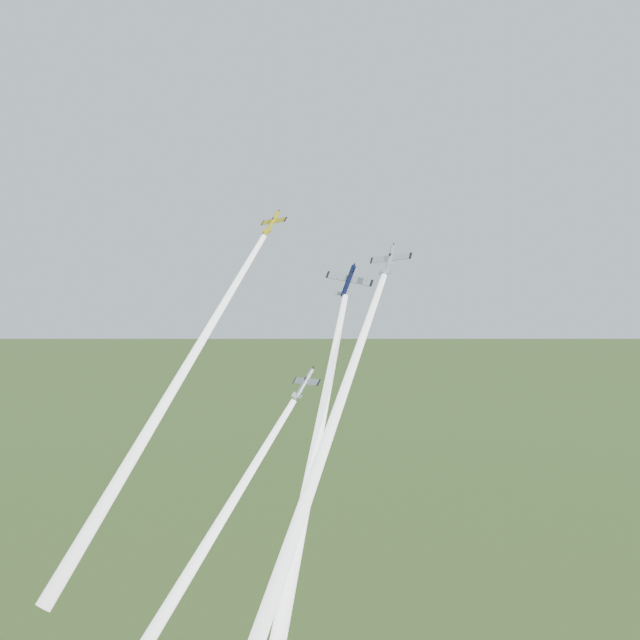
{
  "coord_description": "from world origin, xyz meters",
  "views": [
    {
      "loc": [
        63.96,
        -121.03,
        102.43
      ],
      "look_at": [
        0.0,
        -6.0,
        92.0
      ],
      "focal_mm": 45.0,
      "sensor_mm": 36.0,
      "label": 1
    }
  ],
  "objects_px": {
    "plane_yellow": "(272,222)",
    "plane_silver_low": "(304,383)",
    "plane_navy": "(348,281)",
    "plane_silver_right": "(390,260)"
  },
  "relations": [
    {
      "from": "plane_silver_low",
      "to": "plane_silver_right",
      "type": "bearing_deg",
      "value": 79.94
    },
    {
      "from": "plane_yellow",
      "to": "plane_silver_low",
      "type": "xyz_separation_m",
      "value": [
        16.91,
        -17.33,
        -26.41
      ]
    },
    {
      "from": "plane_yellow",
      "to": "plane_navy",
      "type": "xyz_separation_m",
      "value": [
        17.5,
        -3.21,
        -10.47
      ]
    },
    {
      "from": "plane_yellow",
      "to": "plane_navy",
      "type": "height_order",
      "value": "plane_yellow"
    },
    {
      "from": "plane_navy",
      "to": "plane_silver_right",
      "type": "xyz_separation_m",
      "value": [
        8.3,
        -1.22,
        3.62
      ]
    },
    {
      "from": "plane_navy",
      "to": "plane_silver_low",
      "type": "height_order",
      "value": "plane_navy"
    },
    {
      "from": "plane_silver_low",
      "to": "plane_yellow",
      "type": "bearing_deg",
      "value": 158.81
    },
    {
      "from": "plane_yellow",
      "to": "plane_navy",
      "type": "distance_m",
      "value": 20.65
    },
    {
      "from": "plane_silver_right",
      "to": "plane_silver_low",
      "type": "relative_size",
      "value": 1.09
    },
    {
      "from": "plane_silver_right",
      "to": "plane_navy",
      "type": "bearing_deg",
      "value": 173.02
    }
  ]
}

